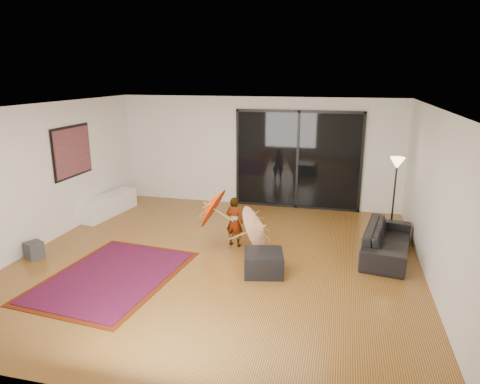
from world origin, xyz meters
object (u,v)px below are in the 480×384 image
(ottoman, at_px, (264,263))
(child, at_px, (234,222))
(media_console, at_px, (109,205))
(sofa, at_px, (387,241))

(ottoman, xyz_separation_m, child, (-0.77, 1.04, 0.31))
(media_console, xyz_separation_m, child, (3.37, -1.14, 0.26))
(media_console, height_order, child, child)
(sofa, height_order, child, child)
(media_console, height_order, ottoman, media_console)
(media_console, xyz_separation_m, ottoman, (4.14, -2.18, -0.05))
(child, bearing_deg, media_console, -6.58)
(ottoman, bearing_deg, child, 126.50)
(media_console, bearing_deg, ottoman, -20.01)
(media_console, bearing_deg, sofa, -0.79)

